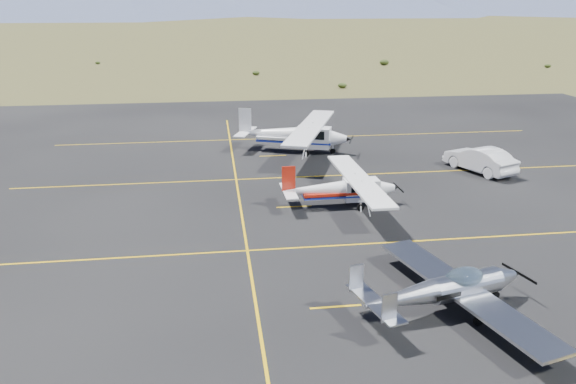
# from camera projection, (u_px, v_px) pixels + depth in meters

# --- Properties ---
(ground) EXTENTS (1600.00, 1600.00, 0.00)m
(ground) POSITION_uv_depth(u_px,v_px,m) (385.00, 262.00, 25.00)
(ground) COLOR #383D1C
(ground) RESTS_ON ground
(apron) EXTENTS (72.00, 72.00, 0.02)m
(apron) POSITION_uv_depth(u_px,v_px,m) (348.00, 207.00, 31.56)
(apron) COLOR black
(apron) RESTS_ON ground
(aircraft_low_wing) EXTENTS (6.79, 9.28, 2.01)m
(aircraft_low_wing) POSITION_uv_depth(u_px,v_px,m) (448.00, 289.00, 20.70)
(aircraft_low_wing) COLOR #B8BABF
(aircraft_low_wing) RESTS_ON apron
(aircraft_cessna) EXTENTS (5.82, 9.71, 2.47)m
(aircraft_cessna) POSITION_uv_depth(u_px,v_px,m) (341.00, 188.00, 31.42)
(aircraft_cessna) COLOR white
(aircraft_cessna) RESTS_ON apron
(aircraft_plain) EXTENTS (8.86, 12.42, 3.20)m
(aircraft_plain) POSITION_uv_depth(u_px,v_px,m) (294.00, 134.00, 42.62)
(aircraft_plain) COLOR white
(aircraft_plain) RESTS_ON apron
(sedan) EXTENTS (3.58, 5.48, 1.71)m
(sedan) POSITION_uv_depth(u_px,v_px,m) (480.00, 159.00, 37.86)
(sedan) COLOR white
(sedan) RESTS_ON apron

